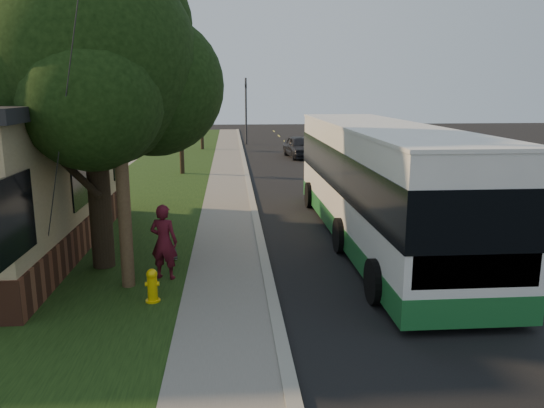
{
  "coord_description": "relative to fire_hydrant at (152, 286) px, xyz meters",
  "views": [
    {
      "loc": [
        -0.87,
        -10.98,
        4.59
      ],
      "look_at": [
        0.25,
        3.18,
        1.5
      ],
      "focal_mm": 35.0,
      "sensor_mm": 36.0,
      "label": 1
    }
  ],
  "objects": [
    {
      "name": "ground",
      "position": [
        2.6,
        0.0,
        -0.43
      ],
      "size": [
        120.0,
        120.0,
        0.0
      ],
      "primitive_type": "plane",
      "color": "black",
      "rests_on": "ground"
    },
    {
      "name": "road",
      "position": [
        6.6,
        10.0,
        -0.43
      ],
      "size": [
        8.0,
        80.0,
        0.01
      ],
      "primitive_type": "cube",
      "color": "black",
      "rests_on": "ground"
    },
    {
      "name": "curb",
      "position": [
        2.6,
        10.0,
        -0.37
      ],
      "size": [
        0.25,
        80.0,
        0.12
      ],
      "primitive_type": "cube",
      "color": "gray",
      "rests_on": "ground"
    },
    {
      "name": "sidewalk",
      "position": [
        1.6,
        10.0,
        -0.39
      ],
      "size": [
        2.0,
        80.0,
        0.08
      ],
      "primitive_type": "cube",
      "color": "slate",
      "rests_on": "ground"
    },
    {
      "name": "grass_verge",
      "position": [
        -1.9,
        10.0,
        -0.4
      ],
      "size": [
        5.0,
        80.0,
        0.07
      ],
      "primitive_type": "cube",
      "color": "black",
      "rests_on": "ground"
    },
    {
      "name": "fire_hydrant",
      "position": [
        0.0,
        0.0,
        0.0
      ],
      "size": [
        0.32,
        0.32,
        0.74
      ],
      "color": "yellow",
      "rests_on": "grass_verge"
    },
    {
      "name": "utility_pole",
      "position": [
        -0.71,
        0.99,
        4.2
      ],
      "size": [
        2.86,
        3.21,
        9.07
      ],
      "color": "#473321",
      "rests_on": "ground"
    },
    {
      "name": "leafy_tree",
      "position": [
        -1.57,
        2.65,
        4.73
      ],
      "size": [
        6.3,
        6.0,
        7.8
      ],
      "color": "black",
      "rests_on": "grass_verge"
    },
    {
      "name": "bare_tree_near",
      "position": [
        -0.9,
        18.0,
        1.72
      ],
      "size": [
        1.38,
        1.21,
        4.31
      ],
      "color": "black",
      "rests_on": "grass_verge"
    },
    {
      "name": "bare_tree_far",
      "position": [
        -0.4,
        30.0,
        1.57
      ],
      "size": [
        1.38,
        1.21,
        4.03
      ],
      "color": "black",
      "rests_on": "grass_verge"
    },
    {
      "name": "traffic_signal",
      "position": [
        3.1,
        34.0,
        2.73
      ],
      "size": [
        0.18,
        0.22,
        5.5
      ],
      "color": "#2D2D30",
      "rests_on": "ground"
    },
    {
      "name": "transit_bus",
      "position": [
        6.21,
        4.47,
        1.47
      ],
      "size": [
        3.04,
        13.19,
        3.56
      ],
      "color": "silver",
      "rests_on": "ground"
    },
    {
      "name": "skateboarder",
      "position": [
        0.1,
        1.44,
        0.56
      ],
      "size": [
        0.77,
        0.6,
        1.85
      ],
      "primitive_type": "imported",
      "rotation": [
        0.0,
        0.0,
        2.87
      ],
      "color": "#4D0F1B",
      "rests_on": "grass_verge"
    },
    {
      "name": "skateboard_main",
      "position": [
        0.1,
        3.17,
        -0.3
      ],
      "size": [
        0.34,
        0.91,
        0.08
      ],
      "color": "black",
      "rests_on": "grass_verge"
    },
    {
      "name": "dumpster",
      "position": [
        -4.94,
        7.15,
        0.29
      ],
      "size": [
        1.55,
        1.24,
        1.35
      ],
      "color": "black",
      "rests_on": "building_lot"
    },
    {
      "name": "distant_car",
      "position": [
        6.48,
        24.89,
        0.3
      ],
      "size": [
        2.18,
        4.48,
        1.47
      ],
      "primitive_type": "imported",
      "rotation": [
        0.0,
        0.0,
        0.1
      ],
      "color": "black",
      "rests_on": "ground"
    }
  ]
}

